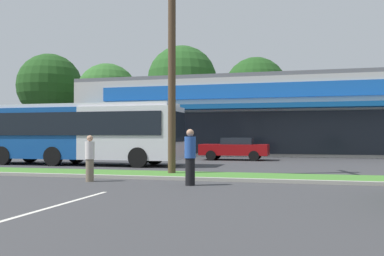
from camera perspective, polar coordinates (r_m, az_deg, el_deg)
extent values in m
cube|color=#427A2D|center=(17.78, -12.74, -5.87)|extent=(56.00, 2.20, 0.12)
cube|color=#99968C|center=(16.71, -14.67, -6.18)|extent=(56.00, 0.24, 0.12)
cube|color=silver|center=(10.20, -17.51, -9.80)|extent=(0.12, 4.80, 0.01)
cube|color=#BCB7AD|center=(37.67, 7.35, 1.15)|extent=(27.37, 11.01, 6.00)
cube|color=black|center=(32.15, 6.11, -0.62)|extent=(22.99, 0.08, 3.12)
cube|color=#0F4C8C|center=(31.57, 5.93, 2.88)|extent=(25.73, 1.40, 0.35)
cube|color=#1959AD|center=(32.29, 6.09, 4.93)|extent=(21.90, 0.16, 1.08)
cube|color=slate|center=(37.92, 7.34, 5.91)|extent=(27.37, 11.01, 0.30)
cylinder|color=#473323|center=(58.08, -18.44, -0.11)|extent=(0.44, 0.44, 4.91)
sphere|color=#1E4719|center=(58.43, -18.41, 5.34)|extent=(8.26, 8.26, 8.26)
cylinder|color=#473323|center=(50.33, -11.25, -0.70)|extent=(0.44, 0.44, 3.71)
sphere|color=#2D6026|center=(50.55, -11.23, 4.43)|extent=(7.10, 7.10, 7.10)
cylinder|color=#473323|center=(48.02, -1.33, -0.02)|extent=(0.44, 0.44, 4.85)
sphere|color=#23511E|center=(48.41, -1.33, 6.33)|extent=(7.81, 7.81, 7.81)
cylinder|color=#473323|center=(45.15, 8.50, -0.43)|extent=(0.44, 0.44, 4.09)
sphere|color=#1E4719|center=(45.42, 8.48, 5.24)|extent=(6.51, 6.51, 6.51)
cylinder|color=#4C3826|center=(17.14, -2.70, 11.92)|extent=(0.30, 0.30, 10.82)
cube|color=#144793|center=(25.24, -19.72, -0.68)|extent=(6.12, 2.56, 2.70)
cube|color=silver|center=(22.57, -8.00, -0.69)|extent=(5.01, 2.56, 2.70)
cube|color=silver|center=(23.97, -14.76, 2.78)|extent=(10.68, 2.32, 0.20)
cube|color=black|center=(22.80, -16.38, 0.56)|extent=(10.23, 0.08, 1.19)
cube|color=black|center=(21.72, -1.83, 0.17)|extent=(0.06, 2.17, 1.51)
cylinder|color=black|center=(23.38, -5.01, -3.65)|extent=(1.00, 0.30, 1.00)
cylinder|color=black|center=(21.19, -7.16, -3.92)|extent=(1.00, 0.30, 1.00)
cylinder|color=black|center=(25.37, -15.12, -3.41)|extent=(1.00, 0.30, 1.00)
cylinder|color=black|center=(23.37, -17.99, -3.61)|extent=(1.00, 0.30, 1.00)
cylinder|color=black|center=(27.02, -20.76, -3.24)|extent=(1.00, 0.30, 1.00)
cylinder|color=black|center=(25.15, -23.87, -3.38)|extent=(1.00, 0.30, 1.00)
cube|color=maroon|center=(27.80, 5.65, -2.89)|extent=(4.36, 1.82, 0.70)
cube|color=black|center=(27.76, 6.09, -1.72)|extent=(1.96, 1.60, 0.43)
cylinder|color=black|center=(27.21, 2.54, -3.67)|extent=(0.64, 0.22, 0.64)
cylinder|color=black|center=(28.90, 3.26, -3.51)|extent=(0.64, 0.22, 0.64)
cylinder|color=black|center=(26.78, 8.22, -3.70)|extent=(0.64, 0.22, 0.64)
cylinder|color=black|center=(28.49, 8.61, -3.54)|extent=(0.64, 0.22, 0.64)
cylinder|color=black|center=(13.55, -0.25, -5.85)|extent=(0.30, 0.30, 0.86)
cylinder|color=#264C99|center=(13.51, -0.25, -2.59)|extent=(0.36, 0.36, 0.68)
sphere|color=tan|center=(13.51, -0.25, -0.65)|extent=(0.24, 0.24, 0.24)
cylinder|color=#726651|center=(15.12, -13.46, -5.50)|extent=(0.27, 0.27, 0.77)
cylinder|color=silver|center=(15.09, -13.45, -2.90)|extent=(0.32, 0.32, 0.61)
sphere|color=tan|center=(15.08, -13.44, -1.35)|extent=(0.21, 0.21, 0.21)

